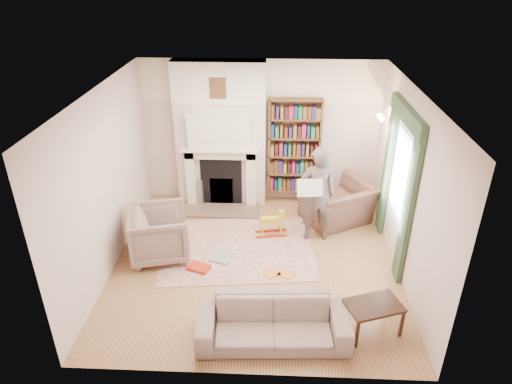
{
  "coord_description": "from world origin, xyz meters",
  "views": [
    {
      "loc": [
        0.28,
        -6.06,
        4.44
      ],
      "look_at": [
        0.0,
        0.25,
        1.15
      ],
      "focal_mm": 32.0,
      "sensor_mm": 36.0,
      "label": 1
    }
  ],
  "objects_px": {
    "armchair_left": "(159,234)",
    "sofa": "(273,322)",
    "armchair_reading": "(338,203)",
    "paraffin_heater": "(198,191)",
    "rocking_horse": "(271,223)",
    "man_reading": "(317,195)",
    "coffee_table": "(372,318)",
    "bookcase": "(294,147)"
  },
  "relations": [
    {
      "from": "armchair_left",
      "to": "man_reading",
      "type": "distance_m",
      "value": 2.69
    },
    {
      "from": "man_reading",
      "to": "coffee_table",
      "type": "bearing_deg",
      "value": 98.9
    },
    {
      "from": "sofa",
      "to": "paraffin_heater",
      "type": "bearing_deg",
      "value": 110.28
    },
    {
      "from": "armchair_left",
      "to": "man_reading",
      "type": "bearing_deg",
      "value": -90.36
    },
    {
      "from": "armchair_reading",
      "to": "paraffin_heater",
      "type": "distance_m",
      "value": 2.74
    },
    {
      "from": "bookcase",
      "to": "armchair_reading",
      "type": "xyz_separation_m",
      "value": [
        0.81,
        -0.76,
        -0.8
      ]
    },
    {
      "from": "armchair_left",
      "to": "rocking_horse",
      "type": "bearing_deg",
      "value": -83.57
    },
    {
      "from": "armchair_reading",
      "to": "rocking_horse",
      "type": "height_order",
      "value": "armchair_reading"
    },
    {
      "from": "armchair_reading",
      "to": "sofa",
      "type": "relative_size",
      "value": 0.6
    },
    {
      "from": "armchair_left",
      "to": "sofa",
      "type": "distance_m",
      "value": 2.58
    },
    {
      "from": "armchair_left",
      "to": "man_reading",
      "type": "relative_size",
      "value": 0.54
    },
    {
      "from": "coffee_table",
      "to": "paraffin_heater",
      "type": "relative_size",
      "value": 1.27
    },
    {
      "from": "bookcase",
      "to": "man_reading",
      "type": "bearing_deg",
      "value": -75.17
    },
    {
      "from": "paraffin_heater",
      "to": "bookcase",
      "type": "bearing_deg",
      "value": 6.69
    },
    {
      "from": "rocking_horse",
      "to": "man_reading",
      "type": "bearing_deg",
      "value": -12.87
    },
    {
      "from": "armchair_reading",
      "to": "sofa",
      "type": "distance_m",
      "value": 3.24
    },
    {
      "from": "armchair_left",
      "to": "coffee_table",
      "type": "relative_size",
      "value": 1.32
    },
    {
      "from": "sofa",
      "to": "rocking_horse",
      "type": "relative_size",
      "value": 3.5
    },
    {
      "from": "man_reading",
      "to": "armchair_reading",
      "type": "bearing_deg",
      "value": -132.79
    },
    {
      "from": "armchair_reading",
      "to": "bookcase",
      "type": "bearing_deg",
      "value": -71.07
    },
    {
      "from": "sofa",
      "to": "rocking_horse",
      "type": "bearing_deg",
      "value": 88.5
    },
    {
      "from": "rocking_horse",
      "to": "coffee_table",
      "type": "bearing_deg",
      "value": -68.84
    },
    {
      "from": "man_reading",
      "to": "paraffin_heater",
      "type": "xyz_separation_m",
      "value": [
        -2.23,
        1.14,
        -0.58
      ]
    },
    {
      "from": "armchair_left",
      "to": "paraffin_heater",
      "type": "height_order",
      "value": "armchair_left"
    },
    {
      "from": "armchair_left",
      "to": "rocking_horse",
      "type": "relative_size",
      "value": 1.67
    },
    {
      "from": "armchair_reading",
      "to": "coffee_table",
      "type": "xyz_separation_m",
      "value": [
        0.14,
        -2.83,
        -0.15
      ]
    },
    {
      "from": "armchair_reading",
      "to": "coffee_table",
      "type": "distance_m",
      "value": 2.84
    },
    {
      "from": "armchair_left",
      "to": "sofa",
      "type": "xyz_separation_m",
      "value": [
        1.87,
        -1.78,
        -0.14
      ]
    },
    {
      "from": "bookcase",
      "to": "armchair_reading",
      "type": "bearing_deg",
      "value": -43.09
    },
    {
      "from": "sofa",
      "to": "man_reading",
      "type": "xyz_separation_m",
      "value": [
        0.71,
        2.43,
        0.57
      ]
    },
    {
      "from": "man_reading",
      "to": "rocking_horse",
      "type": "bearing_deg",
      "value": -9.08
    },
    {
      "from": "man_reading",
      "to": "paraffin_heater",
      "type": "distance_m",
      "value": 2.57
    },
    {
      "from": "paraffin_heater",
      "to": "armchair_reading",
      "type": "bearing_deg",
      "value": -11.31
    },
    {
      "from": "sofa",
      "to": "armchair_left",
      "type": "bearing_deg",
      "value": 133.48
    },
    {
      "from": "sofa",
      "to": "paraffin_heater",
      "type": "relative_size",
      "value": 3.52
    },
    {
      "from": "sofa",
      "to": "paraffin_heater",
      "type": "height_order",
      "value": "sofa"
    },
    {
      "from": "sofa",
      "to": "rocking_horse",
      "type": "distance_m",
      "value": 2.47
    },
    {
      "from": "sofa",
      "to": "rocking_horse",
      "type": "height_order",
      "value": "sofa"
    },
    {
      "from": "coffee_table",
      "to": "rocking_horse",
      "type": "xyz_separation_m",
      "value": [
        -1.36,
        2.27,
        0.02
      ]
    },
    {
      "from": "man_reading",
      "to": "coffee_table",
      "type": "height_order",
      "value": "man_reading"
    },
    {
      "from": "armchair_reading",
      "to": "paraffin_heater",
      "type": "xyz_separation_m",
      "value": [
        -2.68,
        0.54,
        -0.1
      ]
    },
    {
      "from": "armchair_reading",
      "to": "paraffin_heater",
      "type": "relative_size",
      "value": 2.13
    }
  ]
}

